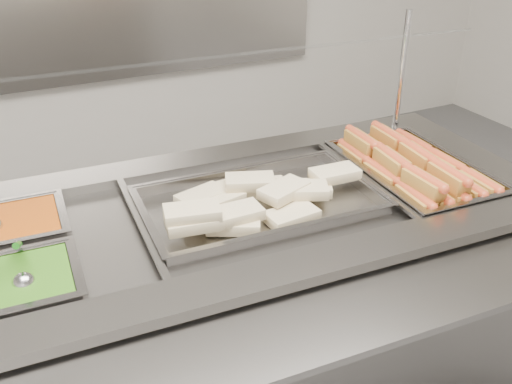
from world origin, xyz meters
name	(u,v)px	position (x,y,z in m)	size (l,w,h in m)	color
steam_counter	(242,319)	(0.09, 0.40, 0.41)	(1.78, 0.86, 0.83)	slate
tray_rail	(324,321)	(0.06, -0.07, 0.79)	(1.68, 0.43, 0.05)	gray
sneeze_guard	(212,62)	(0.10, 0.60, 1.17)	(1.54, 0.35, 0.41)	silver
pan_hotdogs	(412,177)	(0.67, 0.37, 0.79)	(0.34, 0.53, 0.09)	gray
pan_wraps	(259,206)	(0.14, 0.40, 0.81)	(0.65, 0.40, 0.06)	gray
pan_beans	(9,235)	(-0.50, 0.57, 0.79)	(0.29, 0.24, 0.09)	gray
pan_peas	(14,295)	(-0.52, 0.30, 0.79)	(0.29, 0.24, 0.09)	gray
hotdogs_in_buns	(411,166)	(0.65, 0.37, 0.83)	(0.31, 0.49, 0.11)	#AD6E24
tortilla_wraps	(252,199)	(0.12, 0.39, 0.84)	(0.62, 0.31, 0.09)	#C6B284
serving_spoon	(23,276)	(-0.49, 0.29, 0.84)	(0.05, 0.17, 0.12)	silver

